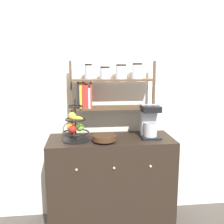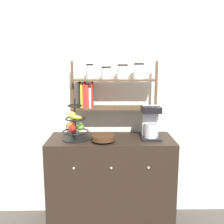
% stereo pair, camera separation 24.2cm
% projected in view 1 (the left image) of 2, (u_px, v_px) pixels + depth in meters
% --- Properties ---
extents(wall_back, '(7.00, 0.05, 2.60)m').
position_uv_depth(wall_back, '(108.00, 92.00, 2.67)').
color(wall_back, silver).
rests_on(wall_back, ground_plane).
extents(sideboard, '(1.18, 0.49, 0.90)m').
position_uv_depth(sideboard, '(111.00, 183.00, 2.55)').
color(sideboard, black).
rests_on(sideboard, ground_plane).
extents(coffee_maker, '(0.18, 0.21, 0.31)m').
position_uv_depth(coffee_maker, '(150.00, 121.00, 2.49)').
color(coffee_maker, black).
rests_on(coffee_maker, sideboard).
extents(fruit_stand, '(0.24, 0.24, 0.39)m').
position_uv_depth(fruit_stand, '(75.00, 127.00, 2.38)').
color(fruit_stand, black).
rests_on(fruit_stand, sideboard).
extents(wooden_bowl, '(0.22, 0.22, 0.06)m').
position_uv_depth(wooden_bowl, '(105.00, 138.00, 2.35)').
color(wooden_bowl, '#422819').
rests_on(wooden_bowl, sideboard).
extents(shelf_hutch, '(0.82, 0.20, 0.72)m').
position_uv_depth(shelf_hutch, '(108.00, 87.00, 2.50)').
color(shelf_hutch, brown).
rests_on(shelf_hutch, sideboard).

